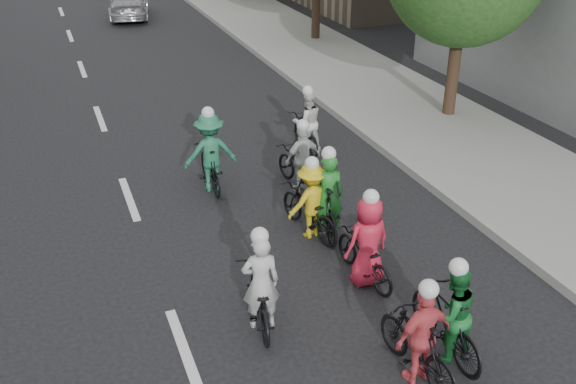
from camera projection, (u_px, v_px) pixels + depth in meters
ground at (185, 352)px, 9.08m from camera, size 120.00×120.00×0.00m
sidewalk_right at (364, 83)px, 19.92m from camera, size 4.00×80.00×0.15m
curb_right at (306, 90)px, 19.28m from camera, size 0.18×80.00×0.18m
cyclist_0 at (260, 293)px, 9.43m from camera, size 0.85×1.70×1.68m
cyclist_1 at (448, 318)px, 8.79m from camera, size 0.72×1.68×1.62m
cyclist_2 at (310, 206)px, 11.72m from camera, size 1.02×1.84×1.59m
cyclist_3 at (420, 341)px, 8.40m from camera, size 0.88×1.64×1.59m
cyclist_4 at (366, 250)px, 10.39m from camera, size 0.80×1.65×1.71m
cyclist_5 at (326, 204)px, 11.71m from camera, size 0.80×1.79×1.79m
cyclist_6 at (306, 128)px, 15.21m from camera, size 0.74×1.61×1.63m
cyclist_7 at (210, 158)px, 13.32m from camera, size 1.11×1.62×1.84m
cyclist_8 at (301, 165)px, 13.38m from camera, size 0.94×1.80×1.59m
follow_car_lead at (129, 4)px, 28.40m from camera, size 2.33×4.31×1.19m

